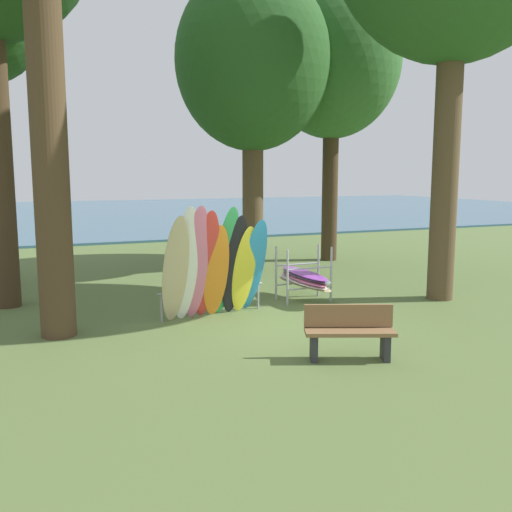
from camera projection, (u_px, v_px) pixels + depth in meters
ground_plane at (272, 323)px, 11.12m from camera, size 80.00×80.00×0.00m
lake_water at (86, 214)px, 40.04m from camera, size 80.00×36.00×0.10m
tree_mid_behind at (332, 60)px, 18.22m from camera, size 4.41×4.41×9.07m
tree_far_left_back at (253, 63)px, 16.66m from camera, size 4.56×4.56×8.78m
leaning_board_pile at (215, 266)px, 11.33m from camera, size 2.35×1.09×2.31m
board_storage_rack at (304, 278)px, 12.98m from camera, size 1.15×2.13×1.25m
park_bench at (349, 331)px, 8.91m from camera, size 1.45×0.91×0.85m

